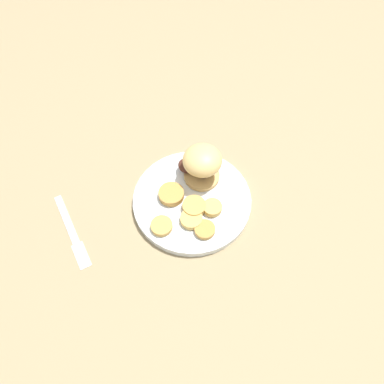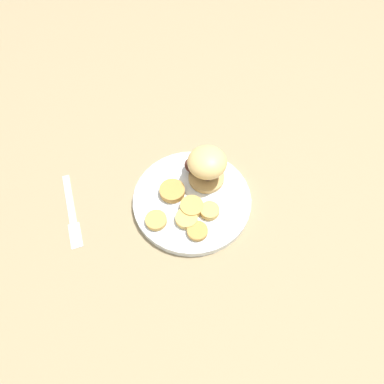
{
  "view_description": "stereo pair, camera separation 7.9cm",
  "coord_description": "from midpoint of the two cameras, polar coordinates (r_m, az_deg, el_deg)",
  "views": [
    {
      "loc": [
        0.31,
        -0.29,
        0.72
      ],
      "look_at": [
        0.0,
        0.0,
        0.04
      ],
      "focal_mm": 35.0,
      "sensor_mm": 36.0,
      "label": 1
    },
    {
      "loc": [
        0.35,
        -0.22,
        0.72
      ],
      "look_at": [
        0.0,
        0.0,
        0.04
      ],
      "focal_mm": 35.0,
      "sensor_mm": 36.0,
      "label": 2
    }
  ],
  "objects": [
    {
      "name": "potato_round_3",
      "position": [
        0.78,
        -3.0,
        -4.36
      ],
      "size": [
        0.05,
        0.05,
        0.01
      ],
      "primitive_type": "cylinder",
      "color": "tan",
      "rests_on": "dinner_plate"
    },
    {
      "name": "potato_round_2",
      "position": [
        0.79,
        -2.53,
        -2.45
      ],
      "size": [
        0.05,
        0.05,
        0.02
      ],
      "primitive_type": "cylinder",
      "color": "tan",
      "rests_on": "dinner_plate"
    },
    {
      "name": "ground_plane",
      "position": [
        0.83,
        -2.72,
        -1.84
      ],
      "size": [
        4.0,
        4.0,
        0.0
      ],
      "primitive_type": "plane",
      "color": "#937F5B"
    },
    {
      "name": "potato_round_1",
      "position": [
        0.79,
        0.29,
        -2.62
      ],
      "size": [
        0.04,
        0.04,
        0.01
      ],
      "primitive_type": "cylinder",
      "color": "tan",
      "rests_on": "dinner_plate"
    },
    {
      "name": "dinner_plate",
      "position": [
        0.82,
        -2.75,
        -1.46
      ],
      "size": [
        0.26,
        0.26,
        0.02
      ],
      "color": "white",
      "rests_on": "ground_plane"
    },
    {
      "name": "potato_round_0",
      "position": [
        0.81,
        -5.96,
        -0.56
      ],
      "size": [
        0.06,
        0.06,
        0.02
      ],
      "primitive_type": "cylinder",
      "color": "#BC8942",
      "rests_on": "dinner_plate"
    },
    {
      "name": "fork",
      "position": [
        0.85,
        -20.46,
        -5.88
      ],
      "size": [
        0.19,
        0.07,
        0.0
      ],
      "color": "silver",
      "rests_on": "ground_plane"
    },
    {
      "name": "sandwich",
      "position": [
        0.8,
        -1.36,
        4.18
      ],
      "size": [
        0.1,
        0.08,
        0.09
      ],
      "color": "tan",
      "rests_on": "dinner_plate"
    },
    {
      "name": "potato_round_5",
      "position": [
        0.78,
        -7.57,
        -5.38
      ],
      "size": [
        0.05,
        0.05,
        0.01
      ],
      "primitive_type": "cylinder",
      "color": "tan",
      "rests_on": "dinner_plate"
    },
    {
      "name": "potato_round_4",
      "position": [
        0.77,
        -0.98,
        -5.98
      ],
      "size": [
        0.04,
        0.04,
        0.01
      ],
      "primitive_type": "cylinder",
      "color": "#BC8942",
      "rests_on": "dinner_plate"
    }
  ]
}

